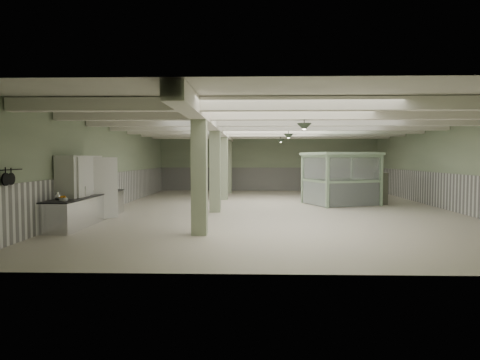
{
  "coord_description": "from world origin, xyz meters",
  "views": [
    {
      "loc": [
        -1.03,
        -17.76,
        2.14
      ],
      "look_at": [
        -1.5,
        -1.66,
        1.3
      ],
      "focal_mm": 32.0,
      "sensor_mm": 36.0,
      "label": 1
    }
  ],
  "objects_px": {
    "prep_counter": "(88,208)",
    "filing_cabinet": "(381,188)",
    "walkin_cooler": "(81,189)",
    "guard_booth": "(341,169)"
  },
  "relations": [
    {
      "from": "prep_counter",
      "to": "filing_cabinet",
      "type": "relative_size",
      "value": 3.56
    },
    {
      "from": "walkin_cooler",
      "to": "guard_booth",
      "type": "relative_size",
      "value": 0.66
    },
    {
      "from": "walkin_cooler",
      "to": "filing_cabinet",
      "type": "distance_m",
      "value": 12.94
    },
    {
      "from": "prep_counter",
      "to": "walkin_cooler",
      "type": "height_order",
      "value": "walkin_cooler"
    },
    {
      "from": "filing_cabinet",
      "to": "guard_booth",
      "type": "bearing_deg",
      "value": 179.95
    },
    {
      "from": "guard_booth",
      "to": "filing_cabinet",
      "type": "relative_size",
      "value": 2.49
    },
    {
      "from": "filing_cabinet",
      "to": "walkin_cooler",
      "type": "bearing_deg",
      "value": -154.58
    },
    {
      "from": "prep_counter",
      "to": "guard_booth",
      "type": "relative_size",
      "value": 1.43
    },
    {
      "from": "prep_counter",
      "to": "walkin_cooler",
      "type": "relative_size",
      "value": 2.15
    },
    {
      "from": "prep_counter",
      "to": "guard_booth",
      "type": "height_order",
      "value": "guard_booth"
    }
  ]
}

